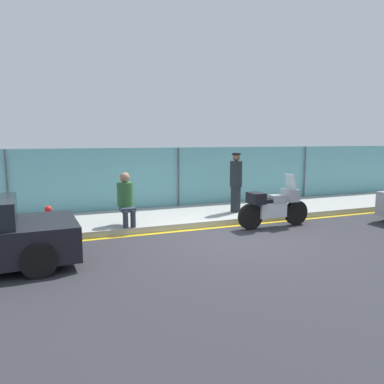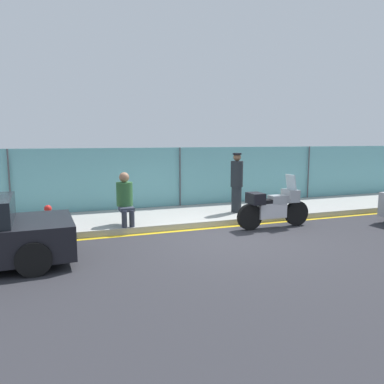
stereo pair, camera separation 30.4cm
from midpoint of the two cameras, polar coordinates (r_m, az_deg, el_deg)
name	(u,v)px [view 1 (the left image)]	position (r m, az deg, el deg)	size (l,w,h in m)	color
ground_plane	(234,239)	(9.29, 5.42, -7.11)	(120.00, 120.00, 0.00)	#2D2D33
sidewalk	(193,215)	(11.62, -0.56, -3.56)	(38.96, 2.69, 0.17)	#9E9E99
curb_paint_stripe	(213,228)	(10.35, 2.33, -5.48)	(38.96, 0.18, 0.01)	gold
storefront_fence	(178,179)	(12.80, -2.90, 1.99)	(37.01, 0.17, 2.15)	#6BB2B7
motorcycle	(274,206)	(10.54, 11.51, -2.14)	(2.20, 0.51, 1.46)	black
officer_standing	(236,182)	(11.65, 5.96, 1.54)	(0.38, 0.38, 1.84)	#1E2328
person_seated_on_curb	(126,196)	(10.03, -10.92, -0.64)	(0.43, 0.73, 1.39)	#2D3342
fire_hydrant	(49,219)	(9.96, -21.81, -3.78)	(0.20, 0.25, 0.63)	red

